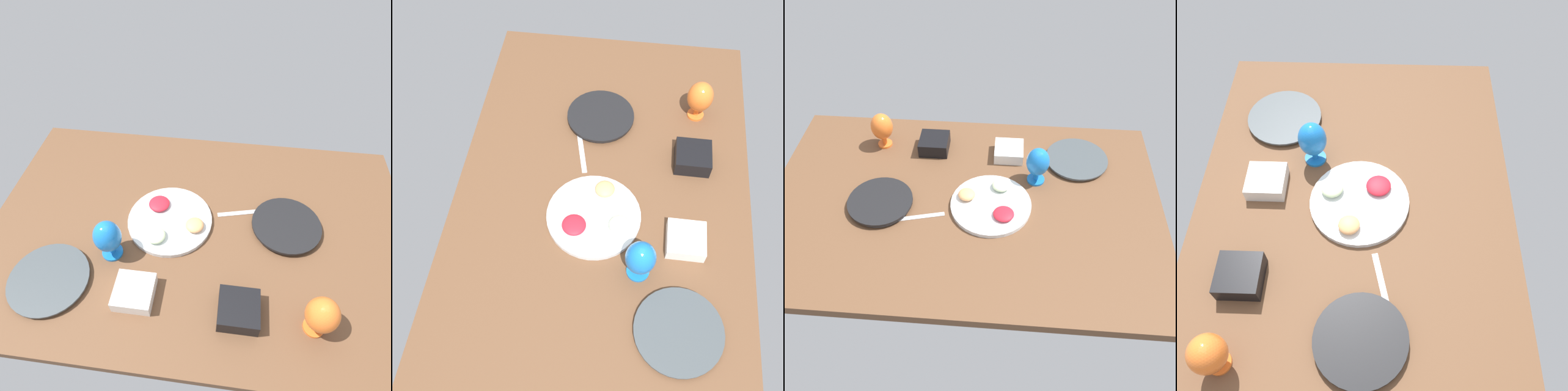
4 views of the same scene
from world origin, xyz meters
TOP-DOWN VIEW (x-y plane):
  - ground_plane at (0.00, 0.00)cm, footprint 160.00×104.00cm
  - dinner_plate_left at (-47.36, -27.78)cm, footprint 27.12×27.12cm
  - dinner_plate_right at (32.96, 4.35)cm, footprint 26.00×26.00cm
  - fruit_platter at (-11.22, 1.49)cm, footprint 32.26×32.26cm
  - hurricane_glass_blue at (-29.29, -14.45)cm, footprint 9.53×9.53cm
  - hurricane_glass_orange at (39.65, -32.53)cm, footprint 9.70×9.70cm
  - square_bowl_black at (16.35, -31.16)cm, footprint 12.78×12.78cm
  - square_bowl_white at (-17.36, -29.23)cm, footprint 12.62×12.62cm
  - fork_by_right_plate at (15.54, 9.47)cm, footprint 17.91×6.04cm

SIDE VIEW (x-z plane):
  - ground_plane at x=0.00cm, z-range -4.00..0.00cm
  - fork_by_right_plate at x=15.54cm, z-range 0.00..0.60cm
  - dinner_plate_left at x=-47.36cm, z-range 0.04..1.99cm
  - fruit_platter at x=-11.22cm, z-range -1.08..3.77cm
  - dinner_plate_right at x=32.96cm, z-range 0.05..2.73cm
  - square_bowl_white at x=-17.36cm, z-range 0.29..5.36cm
  - square_bowl_black at x=16.35cm, z-range 0.36..6.71cm
  - hurricane_glass_blue at x=-29.29cm, z-range 1.55..18.44cm
  - hurricane_glass_orange at x=39.65cm, z-range 1.70..18.33cm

